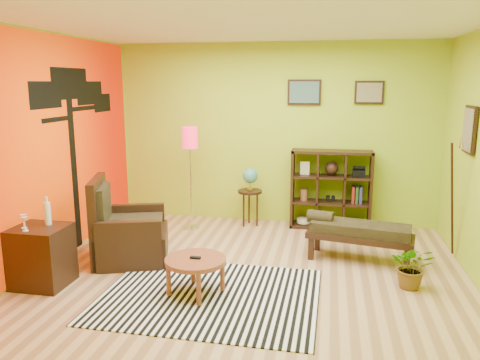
% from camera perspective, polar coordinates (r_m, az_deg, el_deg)
% --- Properties ---
extents(ground, '(5.00, 5.00, 0.00)m').
position_cam_1_polar(ground, '(5.54, 1.20, -11.54)').
color(ground, tan).
rests_on(ground, ground).
extents(room_shell, '(5.04, 4.54, 2.82)m').
position_cam_1_polar(room_shell, '(5.13, 0.28, 7.39)').
color(room_shell, '#A3C424').
rests_on(room_shell, ground).
extents(zebra_rug, '(2.27, 1.79, 0.01)m').
position_cam_1_polar(zebra_rug, '(5.07, -3.68, -13.83)').
color(zebra_rug, white).
rests_on(zebra_rug, ground).
extents(coffee_table, '(0.64, 0.64, 0.41)m').
position_cam_1_polar(coffee_table, '(4.99, -5.45, -10.09)').
color(coffee_table, brown).
rests_on(coffee_table, ground).
extents(armchair, '(1.09, 1.08, 1.06)m').
position_cam_1_polar(armchair, '(6.06, -13.69, -6.56)').
color(armchair, black).
rests_on(armchair, ground).
extents(side_cabinet, '(0.56, 0.51, 0.98)m').
position_cam_1_polar(side_cabinet, '(5.62, -23.03, -8.49)').
color(side_cabinet, black).
rests_on(side_cabinet, ground).
extents(floor_lamp, '(0.23, 0.23, 1.56)m').
position_cam_1_polar(floor_lamp, '(6.97, -6.09, 4.03)').
color(floor_lamp, silver).
rests_on(floor_lamp, ground).
extents(globe_table, '(0.37, 0.37, 0.91)m').
position_cam_1_polar(globe_table, '(7.20, 1.23, -0.27)').
color(globe_table, black).
rests_on(globe_table, ground).
extents(cube_shelf, '(1.20, 0.35, 1.20)m').
position_cam_1_polar(cube_shelf, '(7.22, 11.12, -1.17)').
color(cube_shelf, black).
rests_on(cube_shelf, ground).
extents(bench, '(1.35, 0.70, 0.60)m').
position_cam_1_polar(bench, '(6.03, 14.09, -6.08)').
color(bench, black).
rests_on(bench, ground).
extents(potted_plant, '(0.52, 0.56, 0.39)m').
position_cam_1_polar(potted_plant, '(5.49, 20.26, -10.37)').
color(potted_plant, '#26661E').
rests_on(potted_plant, ground).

